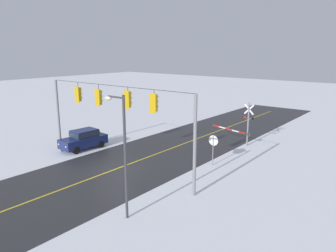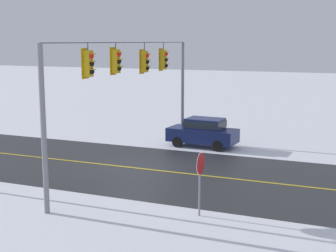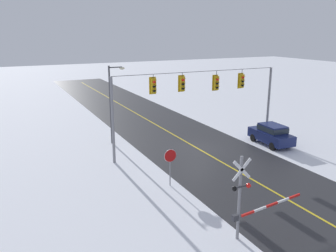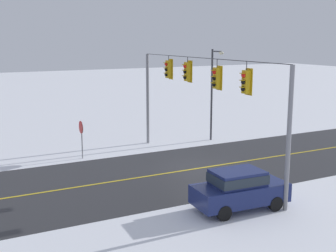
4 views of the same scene
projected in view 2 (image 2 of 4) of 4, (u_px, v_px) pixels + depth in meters
ground_plane at (132, 168)px, 24.31m from camera, size 160.00×160.00×0.00m
road_asphalt at (35, 157)px, 26.58m from camera, size 9.00×80.00×0.01m
lane_centre_line at (35, 157)px, 26.58m from camera, size 0.14×72.00×0.01m
signal_span at (132, 80)px, 23.56m from camera, size 14.20×0.47×6.22m
stop_sign at (200, 170)px, 17.34m from camera, size 0.80×0.09×2.35m
parked_car_navy at (203, 131)px, 28.96m from camera, size 2.00×4.28×1.74m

